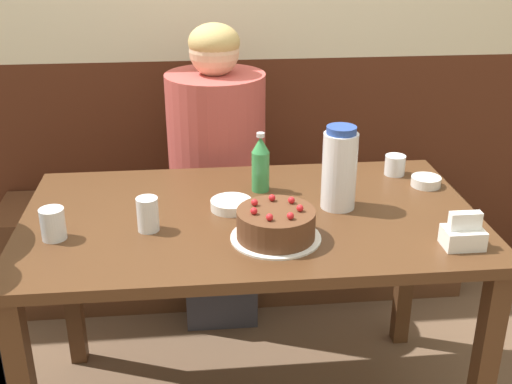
% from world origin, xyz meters
% --- Properties ---
extents(back_wall, '(4.80, 0.04, 2.50)m').
position_xyz_m(back_wall, '(0.00, 1.05, 1.25)').
color(back_wall, '#4C2314').
rests_on(back_wall, ground_plane).
extents(bench_seat, '(2.07, 0.38, 0.46)m').
position_xyz_m(bench_seat, '(0.00, 0.83, 0.23)').
color(bench_seat, '#56331E').
rests_on(bench_seat, ground_plane).
extents(dining_table, '(1.40, 0.81, 0.78)m').
position_xyz_m(dining_table, '(0.00, 0.00, 0.68)').
color(dining_table, '#4C2D19').
rests_on(dining_table, ground_plane).
extents(birthday_cake, '(0.26, 0.26, 0.11)m').
position_xyz_m(birthday_cake, '(0.06, -0.17, 0.82)').
color(birthday_cake, white).
rests_on(birthday_cake, dining_table).
extents(water_pitcher, '(0.11, 0.11, 0.27)m').
position_xyz_m(water_pitcher, '(0.28, 0.02, 0.91)').
color(water_pitcher, white).
rests_on(water_pitcher, dining_table).
extents(soju_bottle, '(0.06, 0.06, 0.20)m').
position_xyz_m(soju_bottle, '(0.05, 0.18, 0.88)').
color(soju_bottle, '#388E4C').
rests_on(soju_bottle, dining_table).
extents(napkin_holder, '(0.11, 0.08, 0.11)m').
position_xyz_m(napkin_holder, '(0.57, -0.27, 0.82)').
color(napkin_holder, white).
rests_on(napkin_holder, dining_table).
extents(bowl_soup_white, '(0.10, 0.10, 0.03)m').
position_xyz_m(bowl_soup_white, '(0.62, 0.16, 0.80)').
color(bowl_soup_white, white).
rests_on(bowl_soup_white, dining_table).
extents(bowl_rice_small, '(0.13, 0.13, 0.03)m').
position_xyz_m(bowl_rice_small, '(-0.06, 0.04, 0.80)').
color(bowl_rice_small, white).
rests_on(bowl_rice_small, dining_table).
extents(glass_water_tall, '(0.06, 0.06, 0.10)m').
position_xyz_m(glass_water_tall, '(-0.31, -0.08, 0.83)').
color(glass_water_tall, silver).
rests_on(glass_water_tall, dining_table).
extents(glass_tumbler_short, '(0.07, 0.07, 0.07)m').
position_xyz_m(glass_tumbler_short, '(0.54, 0.27, 0.81)').
color(glass_tumbler_short, silver).
rests_on(glass_tumbler_short, dining_table).
extents(glass_shot_small, '(0.07, 0.07, 0.09)m').
position_xyz_m(glass_shot_small, '(-0.57, -0.11, 0.83)').
color(glass_shot_small, silver).
rests_on(glass_shot_small, dining_table).
extents(person_grey_tee, '(0.39, 0.39, 1.26)m').
position_xyz_m(person_grey_tee, '(-0.08, 0.66, 0.63)').
color(person_grey_tee, '#33333D').
rests_on(person_grey_tee, ground_plane).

